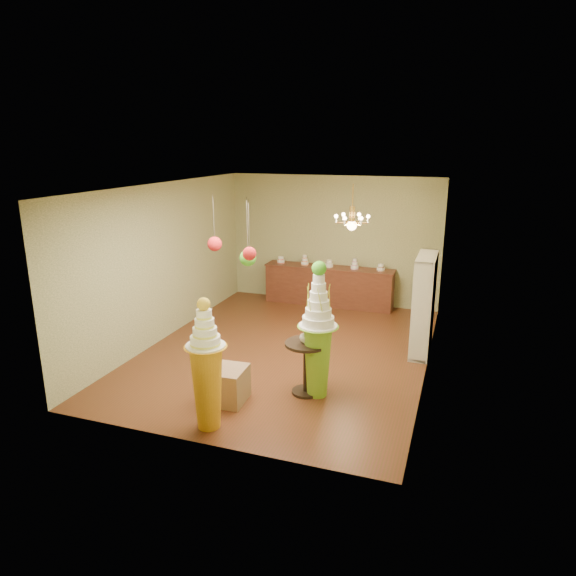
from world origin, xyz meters
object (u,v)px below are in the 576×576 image
(pedestal_green, at_px, (318,344))
(pedestal_orange, at_px, (207,376))
(round_table, at_px, (306,361))
(sideboard, at_px, (329,285))

(pedestal_green, relative_size, pedestal_orange, 1.15)
(round_table, bearing_deg, sideboard, 100.45)
(pedestal_orange, height_order, round_table, pedestal_orange)
(pedestal_orange, bearing_deg, pedestal_green, 50.20)
(pedestal_green, distance_m, round_table, 0.34)
(pedestal_orange, xyz_separation_m, sideboard, (0.13, 5.82, -0.26))
(pedestal_orange, bearing_deg, round_table, 54.89)
(sideboard, distance_m, round_table, 4.54)
(pedestal_green, xyz_separation_m, pedestal_orange, (-1.13, -1.36, -0.09))
(pedestal_green, relative_size, sideboard, 0.69)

